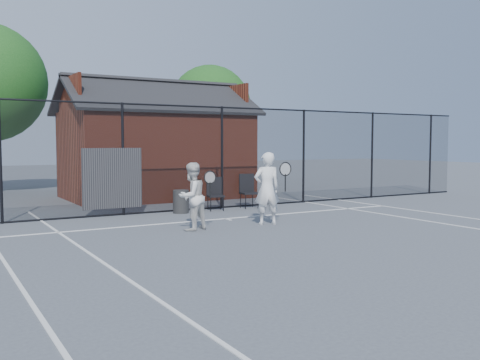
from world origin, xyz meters
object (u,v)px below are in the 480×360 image
chair_left (216,194)px  chair_right (249,192)px  player_back (192,196)px  player_front (267,188)px  clubhouse (156,152)px  waste_bin (181,202)px

chair_left → chair_right: bearing=14.2°
player_back → player_front: bearing=-5.0°
player_front → chair_right: 3.23m
clubhouse → waste_bin: clubhouse is taller
clubhouse → chair_left: size_ratio=7.00×
player_back → chair_right: bearing=41.1°
clubhouse → chair_right: 4.69m
player_front → clubhouse: bearing=89.2°
clubhouse → player_front: 7.38m
player_front → player_back: size_ratio=1.14×
chair_right → chair_left: bearing=-171.9°
clubhouse → chair_right: clubhouse is taller
chair_left → clubhouse: bearing=105.2°
clubhouse → waste_bin: size_ratio=10.18×
clubhouse → player_front: size_ratio=3.79×
player_front → chair_left: bearing=86.6°
player_back → chair_left: bearing=53.5°
chair_right → waste_bin: (-2.21, 0.00, -0.17)m
player_back → chair_right: size_ratio=1.52×
player_back → chair_left: size_ratio=1.62×
chair_left → waste_bin: bearing=-165.8°
waste_bin → player_back: bearing=-109.4°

